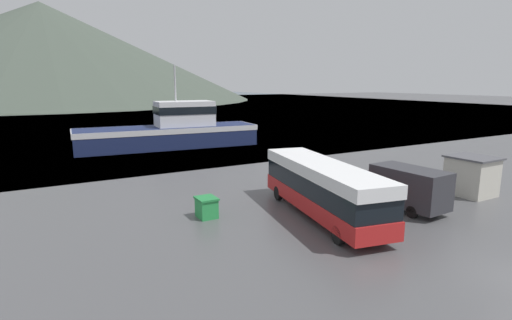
{
  "coord_description": "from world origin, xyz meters",
  "views": [
    {
      "loc": [
        -16.09,
        -7.06,
        7.55
      ],
      "look_at": [
        -2.22,
        17.41,
        2.0
      ],
      "focal_mm": 28.0,
      "sensor_mm": 36.0,
      "label": 1
    }
  ],
  "objects": [
    {
      "name": "storage_bin",
      "position": [
        -7.91,
        13.02,
        0.59
      ],
      "size": [
        1.08,
        1.26,
        1.17
      ],
      "color": "green",
      "rests_on": "ground"
    },
    {
      "name": "dock_kiosk",
      "position": [
        9.39,
        8.49,
        1.33
      ],
      "size": [
        2.63,
        2.88,
        2.64
      ],
      "color": "beige",
      "rests_on": "ground"
    },
    {
      "name": "small_boat",
      "position": [
        7.94,
        45.8,
        0.41
      ],
      "size": [
        7.78,
        4.33,
        0.82
      ],
      "rotation": [
        0.0,
        0.0,
        4.37
      ],
      "color": "maroon",
      "rests_on": "water_surface"
    },
    {
      "name": "hill_backdrop",
      "position": [
        -8.84,
        180.2,
        19.34
      ],
      "size": [
        165.68,
        165.68,
        38.68
      ],
      "primitive_type": "cone",
      "color": "#424C42",
      "rests_on": "ground"
    },
    {
      "name": "tour_bus",
      "position": [
        -2.15,
        9.98,
        1.74
      ],
      "size": [
        4.56,
        11.19,
        3.07
      ],
      "rotation": [
        0.0,
        0.0,
        -0.19
      ],
      "color": "red",
      "rests_on": "ground"
    },
    {
      "name": "fishing_boat",
      "position": [
        -1.85,
        38.0,
        1.96
      ],
      "size": [
        20.88,
        6.91,
        9.37
      ],
      "rotation": [
        0.0,
        0.0,
        1.49
      ],
      "color": "#19234C",
      "rests_on": "water_surface"
    },
    {
      "name": "water_surface",
      "position": [
        0.0,
        144.85,
        0.0
      ],
      "size": [
        240.0,
        240.0,
        0.0
      ],
      "primitive_type": "plane",
      "color": "#3D5160",
      "rests_on": "ground"
    },
    {
      "name": "delivery_van",
      "position": [
        2.97,
        8.89,
        1.35
      ],
      "size": [
        2.47,
        6.36,
        2.56
      ],
      "rotation": [
        0.0,
        0.0,
        0.05
      ],
      "color": "#2D2D33",
      "rests_on": "ground"
    },
    {
      "name": "mooring_bollard",
      "position": [
        4.12,
        23.56,
        0.48
      ],
      "size": [
        0.32,
        0.32,
        0.87
      ],
      "color": "#4C4C51",
      "rests_on": "ground"
    }
  ]
}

